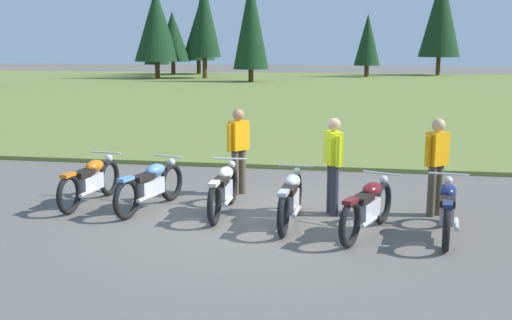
# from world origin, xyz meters

# --- Properties ---
(ground_plane) EXTENTS (140.00, 140.00, 0.00)m
(ground_plane) POSITION_xyz_m (0.00, 0.00, 0.00)
(ground_plane) COLOR #605B54
(grass_moorland) EXTENTS (80.00, 44.00, 0.10)m
(grass_moorland) POSITION_xyz_m (0.00, 26.26, 0.05)
(grass_moorland) COLOR olive
(grass_moorland) RESTS_ON ground
(forest_treeline) EXTENTS (43.99, 28.06, 8.74)m
(forest_treeline) POSITION_xyz_m (-3.01, 37.47, 4.24)
(forest_treeline) COLOR #47331E
(forest_treeline) RESTS_ON ground
(motorcycle_orange) EXTENTS (0.62, 2.10, 0.88)m
(motorcycle_orange) POSITION_xyz_m (-3.04, 0.50, 0.44)
(motorcycle_orange) COLOR black
(motorcycle_orange) RESTS_ON ground
(motorcycle_sky_blue) EXTENTS (0.77, 2.06, 0.88)m
(motorcycle_sky_blue) POSITION_xyz_m (-1.84, 0.34, 0.44)
(motorcycle_sky_blue) COLOR black
(motorcycle_sky_blue) RESTS_ON ground
(motorcycle_cream) EXTENTS (0.62, 2.10, 0.88)m
(motorcycle_cream) POSITION_xyz_m (-0.51, 0.28, 0.44)
(motorcycle_cream) COLOR black
(motorcycle_cream) RESTS_ON ground
(motorcycle_silver) EXTENTS (0.62, 2.10, 0.88)m
(motorcycle_silver) POSITION_xyz_m (0.70, -0.16, 0.44)
(motorcycle_silver) COLOR black
(motorcycle_silver) RESTS_ON ground
(motorcycle_maroon) EXTENTS (0.92, 2.00, 0.88)m
(motorcycle_maroon) POSITION_xyz_m (1.93, -0.53, 0.44)
(motorcycle_maroon) COLOR black
(motorcycle_maroon) RESTS_ON ground
(motorcycle_navy) EXTENTS (0.62, 2.10, 0.88)m
(motorcycle_navy) POSITION_xyz_m (3.11, -0.45, 0.44)
(motorcycle_navy) COLOR black
(motorcycle_navy) RESTS_ON ground
(rider_checking_bike) EXTENTS (0.34, 0.51, 1.67)m
(rider_checking_bike) POSITION_xyz_m (1.34, 0.54, 0.95)
(rider_checking_bike) COLOR #2D2D38
(rider_checking_bike) RESTS_ON ground
(rider_in_hivis_vest) EXTENTS (0.39, 0.46, 1.67)m
(rider_in_hivis_vest) POSITION_xyz_m (-0.53, 1.69, 0.95)
(rider_in_hivis_vest) COLOR #4C4233
(rider_in_hivis_vest) RESTS_ON ground
(rider_near_row_end) EXTENTS (0.42, 0.41, 1.67)m
(rider_near_row_end) POSITION_xyz_m (3.06, 0.77, 0.95)
(rider_near_row_end) COLOR #4C4233
(rider_near_row_end) RESTS_ON ground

